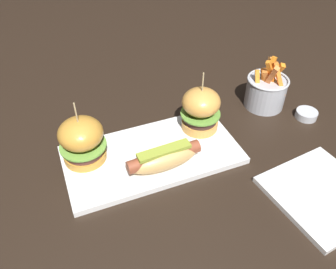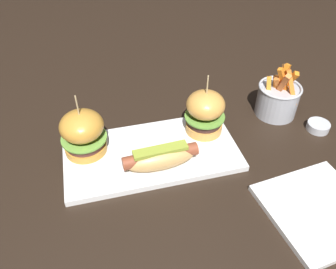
{
  "view_description": "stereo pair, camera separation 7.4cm",
  "coord_description": "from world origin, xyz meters",
  "px_view_note": "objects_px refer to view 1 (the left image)",
  "views": [
    {
      "loc": [
        -0.17,
        -0.52,
        0.54
      ],
      "look_at": [
        0.04,
        0.0,
        0.05
      ],
      "focal_mm": 36.67,
      "sensor_mm": 36.0,
      "label": 1
    },
    {
      "loc": [
        -0.1,
        -0.54,
        0.54
      ],
      "look_at": [
        0.04,
        0.0,
        0.05
      ],
      "focal_mm": 36.67,
      "sensor_mm": 36.0,
      "label": 2
    }
  ],
  "objects_px": {
    "side_plate": "(322,194)",
    "platter_main": "(152,155)",
    "slider_left": "(82,140)",
    "sauce_ramekin": "(306,114)",
    "fries_bucket": "(266,90)",
    "hot_dog": "(164,158)",
    "slider_right": "(201,109)"
  },
  "relations": [
    {
      "from": "slider_left",
      "to": "slider_right",
      "type": "height_order",
      "value": "slider_right"
    },
    {
      "from": "slider_right",
      "to": "sauce_ramekin",
      "type": "height_order",
      "value": "slider_right"
    },
    {
      "from": "platter_main",
      "to": "fries_bucket",
      "type": "relative_size",
      "value": 2.78
    },
    {
      "from": "slider_left",
      "to": "sauce_ramekin",
      "type": "height_order",
      "value": "slider_left"
    },
    {
      "from": "hot_dog",
      "to": "slider_left",
      "type": "xyz_separation_m",
      "value": [
        -0.15,
        0.09,
        0.03
      ]
    },
    {
      "from": "slider_left",
      "to": "side_plate",
      "type": "height_order",
      "value": "slider_left"
    },
    {
      "from": "fries_bucket",
      "to": "sauce_ramekin",
      "type": "height_order",
      "value": "fries_bucket"
    },
    {
      "from": "platter_main",
      "to": "slider_right",
      "type": "relative_size",
      "value": 2.56
    },
    {
      "from": "slider_left",
      "to": "slider_right",
      "type": "xyz_separation_m",
      "value": [
        0.27,
        0.0,
        0.0
      ]
    },
    {
      "from": "side_plate",
      "to": "platter_main",
      "type": "bearing_deg",
      "value": 140.22
    },
    {
      "from": "platter_main",
      "to": "slider_left",
      "type": "bearing_deg",
      "value": 164.21
    },
    {
      "from": "fries_bucket",
      "to": "side_plate",
      "type": "relative_size",
      "value": 0.72
    },
    {
      "from": "fries_bucket",
      "to": "side_plate",
      "type": "height_order",
      "value": "fries_bucket"
    },
    {
      "from": "sauce_ramekin",
      "to": "platter_main",
      "type": "bearing_deg",
      "value": 178.37
    },
    {
      "from": "slider_left",
      "to": "sauce_ramekin",
      "type": "relative_size",
      "value": 2.72
    },
    {
      "from": "slider_left",
      "to": "sauce_ramekin",
      "type": "xyz_separation_m",
      "value": [
        0.55,
        -0.05,
        -0.05
      ]
    },
    {
      "from": "slider_left",
      "to": "sauce_ramekin",
      "type": "distance_m",
      "value": 0.55
    },
    {
      "from": "hot_dog",
      "to": "side_plate",
      "type": "height_order",
      "value": "hot_dog"
    },
    {
      "from": "fries_bucket",
      "to": "slider_right",
      "type": "bearing_deg",
      "value": -170.35
    },
    {
      "from": "hot_dog",
      "to": "fries_bucket",
      "type": "relative_size",
      "value": 1.17
    },
    {
      "from": "platter_main",
      "to": "hot_dog",
      "type": "distance_m",
      "value": 0.06
    },
    {
      "from": "sauce_ramekin",
      "to": "side_plate",
      "type": "distance_m",
      "value": 0.26
    },
    {
      "from": "fries_bucket",
      "to": "side_plate",
      "type": "xyz_separation_m",
      "value": [
        -0.07,
        -0.3,
        -0.04
      ]
    },
    {
      "from": "side_plate",
      "to": "hot_dog",
      "type": "bearing_deg",
      "value": 145.91
    },
    {
      "from": "platter_main",
      "to": "slider_left",
      "type": "height_order",
      "value": "slider_left"
    },
    {
      "from": "side_plate",
      "to": "fries_bucket",
      "type": "bearing_deg",
      "value": 77.65
    },
    {
      "from": "platter_main",
      "to": "sauce_ramekin",
      "type": "xyz_separation_m",
      "value": [
        0.41,
        -0.01,
        0.0
      ]
    },
    {
      "from": "slider_right",
      "to": "platter_main",
      "type": "bearing_deg",
      "value": -163.61
    },
    {
      "from": "fries_bucket",
      "to": "side_plate",
      "type": "distance_m",
      "value": 0.31
    },
    {
      "from": "platter_main",
      "to": "slider_right",
      "type": "height_order",
      "value": "slider_right"
    },
    {
      "from": "platter_main",
      "to": "slider_right",
      "type": "distance_m",
      "value": 0.15
    },
    {
      "from": "hot_dog",
      "to": "fries_bucket",
      "type": "xyz_separation_m",
      "value": [
        0.33,
        0.12,
        0.01
      ]
    }
  ]
}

